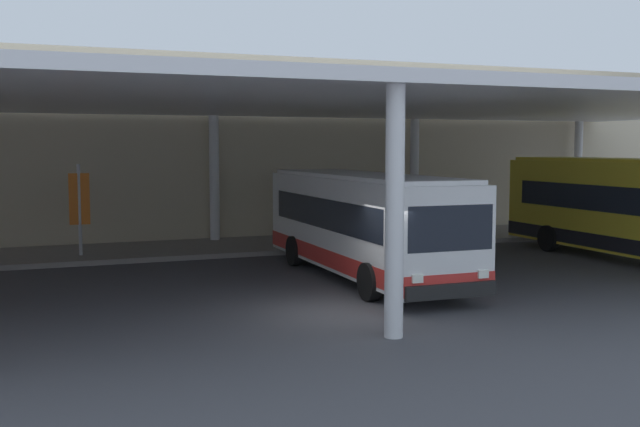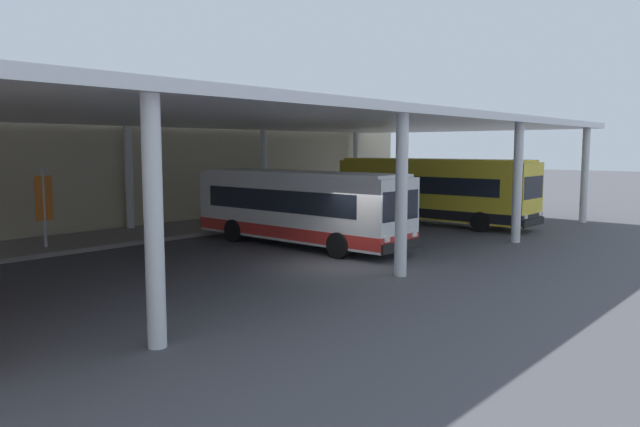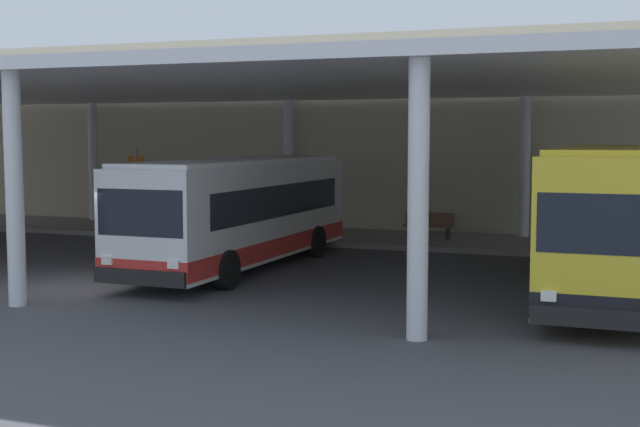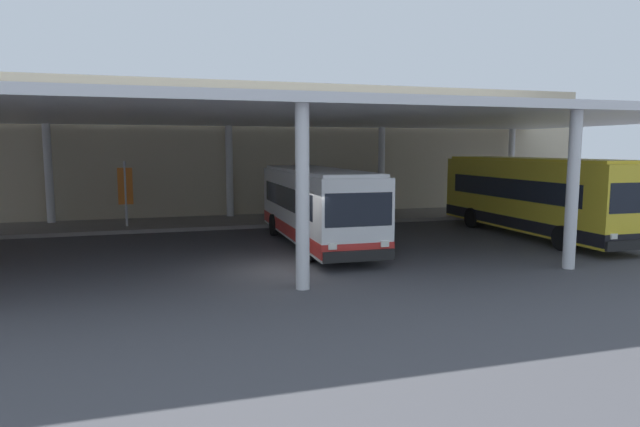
{
  "view_description": "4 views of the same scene",
  "coord_description": "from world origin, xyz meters",
  "px_view_note": "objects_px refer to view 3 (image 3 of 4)",
  "views": [
    {
      "loc": [
        -6.99,
        -16.03,
        3.98
      ],
      "look_at": [
        0.6,
        3.24,
        2.1
      ],
      "focal_mm": 41.33,
      "sensor_mm": 36.0,
      "label": 1
    },
    {
      "loc": [
        -16.21,
        -13.04,
        4.17
      ],
      "look_at": [
        1.82,
        2.54,
        1.54
      ],
      "focal_mm": 33.5,
      "sensor_mm": 36.0,
      "label": 2
    },
    {
      "loc": [
        13.02,
        -17.88,
        3.82
      ],
      "look_at": [
        4.38,
        5.36,
        1.56
      ],
      "focal_mm": 47.69,
      "sensor_mm": 36.0,
      "label": 3
    },
    {
      "loc": [
        -3.9,
        -17.21,
        4.03
      ],
      "look_at": [
        2.17,
        3.0,
        1.47
      ],
      "focal_mm": 30.42,
      "sensor_mm": 36.0,
      "label": 4
    }
  ],
  "objects_px": {
    "bench_waiting": "(429,225)",
    "banner_sign": "(137,183)",
    "bus_middle_bay": "(613,219)",
    "bus_second_bay": "(241,212)"
  },
  "relations": [
    {
      "from": "bus_second_bay",
      "to": "bench_waiting",
      "type": "xyz_separation_m",
      "value": [
        3.79,
        7.62,
        -0.99
      ]
    },
    {
      "from": "bus_second_bay",
      "to": "bus_middle_bay",
      "type": "relative_size",
      "value": 0.93
    },
    {
      "from": "bus_second_bay",
      "to": "banner_sign",
      "type": "relative_size",
      "value": 3.3
    },
    {
      "from": "bus_middle_bay",
      "to": "bench_waiting",
      "type": "xyz_separation_m",
      "value": [
        -6.41,
        8.19,
        -1.18
      ]
    },
    {
      "from": "bus_second_bay",
      "to": "banner_sign",
      "type": "height_order",
      "value": "banner_sign"
    },
    {
      "from": "bus_middle_bay",
      "to": "bench_waiting",
      "type": "height_order",
      "value": "bus_middle_bay"
    },
    {
      "from": "bus_middle_bay",
      "to": "bench_waiting",
      "type": "distance_m",
      "value": 10.46
    },
    {
      "from": "bench_waiting",
      "to": "banner_sign",
      "type": "height_order",
      "value": "banner_sign"
    },
    {
      "from": "bus_second_bay",
      "to": "banner_sign",
      "type": "bearing_deg",
      "value": 139.12
    },
    {
      "from": "bus_second_bay",
      "to": "bench_waiting",
      "type": "bearing_deg",
      "value": 63.56
    }
  ]
}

